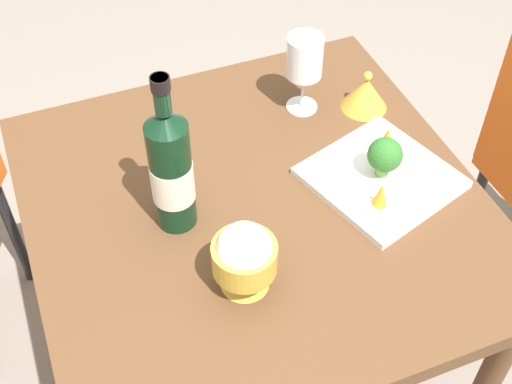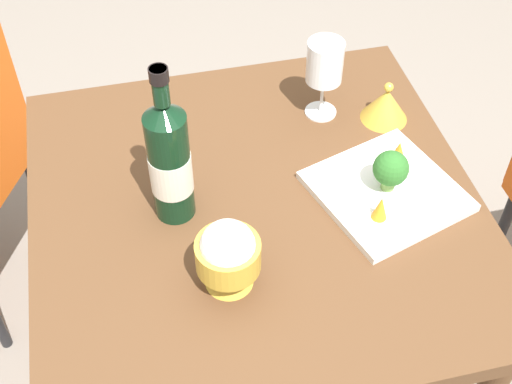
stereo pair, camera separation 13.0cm
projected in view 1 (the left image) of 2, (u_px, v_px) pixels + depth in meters
The scene contains 9 objects.
dining_table at pixel (256, 234), 1.39m from camera, with size 0.85×0.85×0.76m.
wine_bottle at pixel (171, 170), 1.20m from camera, with size 0.08×0.08×0.33m.
wine_glass at pixel (305, 59), 1.42m from camera, with size 0.08×0.08×0.18m.
rice_bowl at pixel (244, 257), 1.14m from camera, with size 0.11×0.11×0.14m.
rice_bowl_lid at pixel (365, 93), 1.49m from camera, with size 0.10×0.10×0.09m.
serving_plate at pixel (381, 178), 1.35m from camera, with size 0.31×0.31×0.02m.
broccoli_floret at pixel (385, 156), 1.31m from camera, with size 0.07×0.07×0.09m.
carrot_garnish_left at pixel (381, 194), 1.28m from camera, with size 0.03×0.03×0.05m.
carrot_garnish_right at pixel (387, 138), 1.38m from camera, with size 0.03×0.03×0.05m.
Camera 1 is at (-0.82, 0.33, 1.74)m, focal length 48.65 mm.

